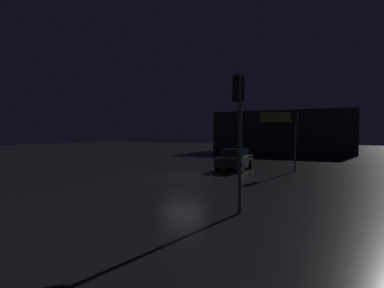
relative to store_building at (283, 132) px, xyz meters
name	(u,v)px	position (x,y,z in m)	size (l,w,h in m)	color
ground_plane	(183,177)	(-2.51, -27.02, -2.88)	(120.00, 120.00, 0.00)	black
store_building	(283,132)	(0.00, 0.00, 0.00)	(18.16, 8.77, 5.76)	#33383D
traffic_signal_main	(239,111)	(2.71, -33.27, 0.50)	(0.41, 0.43, 4.56)	#595B60
traffic_signal_opposite	(294,126)	(3.43, -21.71, 0.30)	(0.43, 0.42, 4.30)	#595B60
car_near	(235,159)	(-0.57, -22.44, -2.10)	(2.04, 3.83, 1.54)	black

